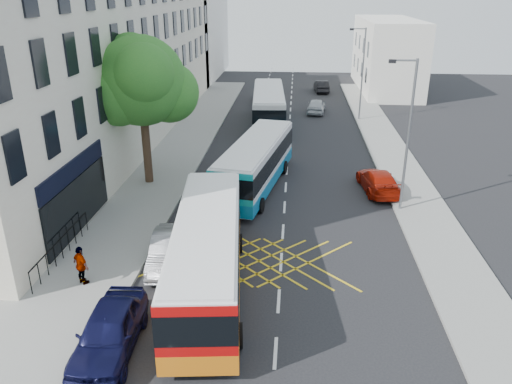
% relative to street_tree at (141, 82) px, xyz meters
% --- Properties ---
extents(ground, '(120.00, 120.00, 0.00)m').
position_rel_street_tree_xyz_m(ground, '(8.51, -14.97, -6.29)').
color(ground, black).
rests_on(ground, ground).
extents(pavement_left, '(5.00, 70.00, 0.15)m').
position_rel_street_tree_xyz_m(pavement_left, '(0.01, 0.03, -6.22)').
color(pavement_left, gray).
rests_on(pavement_left, ground).
extents(pavement_right, '(3.00, 70.00, 0.15)m').
position_rel_street_tree_xyz_m(pavement_right, '(16.01, 0.03, -6.22)').
color(pavement_right, gray).
rests_on(pavement_right, ground).
extents(terrace_main, '(8.30, 45.00, 13.50)m').
position_rel_street_tree_xyz_m(terrace_main, '(-5.49, 9.52, 0.46)').
color(terrace_main, beige).
rests_on(terrace_main, ground).
extents(terrace_far, '(8.00, 20.00, 10.00)m').
position_rel_street_tree_xyz_m(terrace_far, '(-5.49, 40.03, -1.29)').
color(terrace_far, silver).
rests_on(terrace_far, ground).
extents(building_right, '(6.00, 18.00, 8.00)m').
position_rel_street_tree_xyz_m(building_right, '(19.51, 33.03, -2.29)').
color(building_right, silver).
rests_on(building_right, ground).
extents(street_tree, '(6.30, 5.70, 8.80)m').
position_rel_street_tree_xyz_m(street_tree, '(0.00, 0.00, 0.00)').
color(street_tree, '#382619').
rests_on(street_tree, pavement_left).
extents(lamp_near, '(1.45, 0.15, 8.00)m').
position_rel_street_tree_xyz_m(lamp_near, '(14.71, -2.97, -1.68)').
color(lamp_near, slate).
rests_on(lamp_near, pavement_right).
extents(lamp_far, '(1.45, 0.15, 8.00)m').
position_rel_street_tree_xyz_m(lamp_far, '(14.71, 17.03, -1.68)').
color(lamp_far, slate).
rests_on(lamp_far, pavement_right).
extents(railings, '(0.08, 5.60, 1.14)m').
position_rel_street_tree_xyz_m(railings, '(-1.19, -9.67, -5.57)').
color(railings, black).
rests_on(railings, pavement_left).
extents(bus_near, '(3.65, 11.07, 3.05)m').
position_rel_street_tree_xyz_m(bus_near, '(5.64, -11.27, -4.68)').
color(bus_near, silver).
rests_on(bus_near, ground).
extents(bus_mid, '(4.24, 10.78, 2.96)m').
position_rel_street_tree_xyz_m(bus_mid, '(6.68, -0.14, -4.74)').
color(bus_mid, silver).
rests_on(bus_mid, ground).
extents(bus_far, '(3.34, 11.44, 3.18)m').
position_rel_street_tree_xyz_m(bus_far, '(6.63, 14.71, -4.62)').
color(bus_far, silver).
rests_on(bus_far, ground).
extents(parked_car_blue, '(2.01, 4.60, 1.54)m').
position_rel_street_tree_xyz_m(parked_car_blue, '(2.98, -15.24, -5.52)').
color(parked_car_blue, black).
rests_on(parked_car_blue, ground).
extents(parked_car_silver, '(1.86, 4.35, 1.39)m').
position_rel_street_tree_xyz_m(parked_car_silver, '(3.61, -9.51, -5.60)').
color(parked_car_silver, '#93949A').
rests_on(parked_car_silver, ground).
extents(red_hatchback, '(2.37, 4.73, 1.32)m').
position_rel_street_tree_xyz_m(red_hatchback, '(14.01, -0.14, -5.63)').
color(red_hatchback, '#A51807').
rests_on(red_hatchback, ground).
extents(distant_car_grey, '(2.93, 5.33, 1.42)m').
position_rel_street_tree_xyz_m(distant_car_grey, '(5.81, 24.06, -5.58)').
color(distant_car_grey, '#45474D').
rests_on(distant_car_grey, ground).
extents(distant_car_silver, '(2.06, 4.20, 1.38)m').
position_rel_street_tree_xyz_m(distant_car_silver, '(11.01, 19.83, -5.60)').
color(distant_car_silver, '#B8BCC0').
rests_on(distant_car_silver, ground).
extents(distant_car_dark, '(1.75, 4.14, 1.33)m').
position_rel_street_tree_xyz_m(distant_car_dark, '(11.93, 30.34, -5.63)').
color(distant_car_dark, black).
rests_on(distant_car_dark, ground).
extents(pedestrian_far, '(1.03, 0.90, 1.67)m').
position_rel_street_tree_xyz_m(pedestrian_far, '(0.52, -11.56, -5.31)').
color(pedestrian_far, gray).
rests_on(pedestrian_far, pavement_left).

